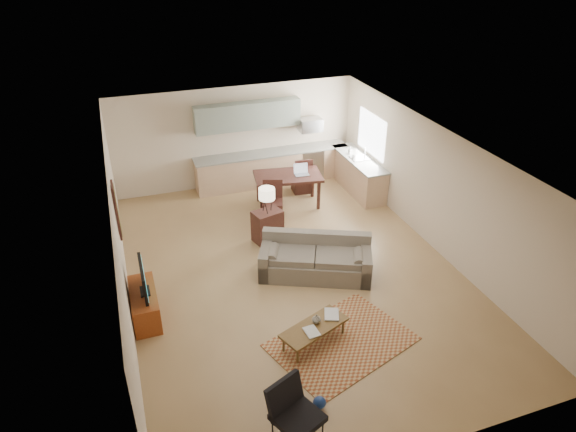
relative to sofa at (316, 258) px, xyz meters
name	(u,v)px	position (x,y,z in m)	size (l,w,h in m)	color
room	(293,214)	(-0.40, 0.25, 0.95)	(9.00, 9.00, 9.00)	#967449
kitchen_counter_back	(272,167)	(0.50, 4.43, 0.06)	(4.26, 0.64, 0.92)	tan
kitchen_counter_right	(358,174)	(2.53, 3.25, 0.06)	(0.64, 2.26, 0.92)	tan
kitchen_range	(310,162)	(1.60, 4.43, 0.05)	(0.62, 0.62, 0.90)	#A5A8AD
kitchen_microwave	(310,125)	(1.60, 4.45, 1.15)	(0.62, 0.40, 0.35)	#A5A8AD
upper_cabinets	(248,116)	(-0.10, 4.58, 1.55)	(2.80, 0.34, 0.70)	gray
window_right	(371,134)	(2.83, 3.25, 1.15)	(0.02, 1.40, 1.05)	white
wall_art_left	(117,210)	(-3.61, 1.15, 1.15)	(0.06, 0.42, 1.10)	olive
triptych	(232,123)	(-0.50, 4.72, 1.35)	(1.70, 0.04, 0.50)	beige
rug	(342,342)	(-0.31, -2.00, -0.39)	(2.30, 1.59, 0.02)	brown
sofa	(316,258)	(0.00, 0.00, 0.00)	(2.32, 1.01, 0.81)	#665D50
coffee_table	(314,334)	(-0.76, -1.84, -0.22)	(1.22, 0.48, 0.37)	#533817
book_a	(306,334)	(-0.97, -1.98, -0.03)	(0.24, 0.30, 0.03)	#9B3224
book_b	(325,314)	(-0.49, -1.63, -0.03)	(0.35, 0.40, 0.03)	navy
vase	(317,319)	(-0.69, -1.76, 0.04)	(0.18, 0.18, 0.16)	black
armchair	(298,414)	(-1.65, -3.45, -0.01)	(0.70, 0.70, 0.79)	black
tv_credenza	(145,304)	(-3.40, -0.20, -0.13)	(0.46, 1.20, 0.55)	maroon
tv	(143,279)	(-3.35, -0.20, 0.42)	(0.09, 0.92, 0.55)	black
console_table	(268,226)	(-0.52, 1.59, -0.04)	(0.63, 0.42, 0.74)	#331814
table_lamp	(267,200)	(-0.52, 1.59, 0.63)	(0.36, 0.36, 0.59)	beige
dining_table	(288,190)	(0.47, 3.05, 0.02)	(1.65, 0.95, 0.84)	#331814
dining_chair_near	(273,202)	(-0.13, 2.42, 0.09)	(0.47, 0.50, 0.99)	#331814
dining_chair_far	(302,174)	(1.08, 3.67, 0.09)	(0.47, 0.50, 0.99)	#331814
laptop	(302,170)	(0.80, 2.94, 0.57)	(0.35, 0.26, 0.26)	#A5A8AD
soap_bottle	(350,150)	(2.43, 3.60, 0.61)	(0.10, 0.10, 0.19)	beige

